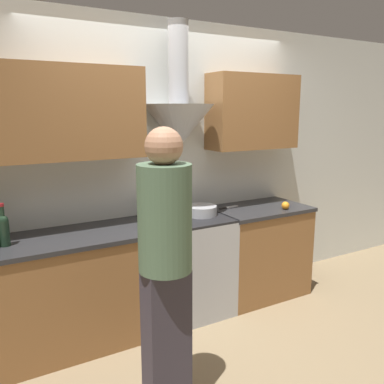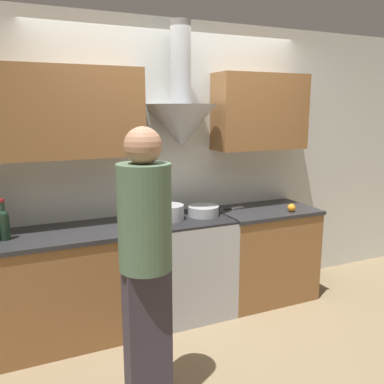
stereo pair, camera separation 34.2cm
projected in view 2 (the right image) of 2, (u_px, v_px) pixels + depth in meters
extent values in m
plane|color=#847051|center=(204.00, 330.00, 3.42)|extent=(12.00, 12.00, 0.00)
cube|color=silver|center=(173.00, 167.00, 3.77)|extent=(8.40, 0.06, 2.60)
cone|color=#A8AAAF|center=(181.00, 126.00, 3.52)|extent=(0.61, 0.61, 0.37)
cylinder|color=#A8AAAF|center=(181.00, 63.00, 3.41)|extent=(0.17, 0.17, 0.68)
cube|color=brown|center=(43.00, 113.00, 3.06)|extent=(1.53, 0.32, 0.70)
cube|color=brown|center=(260.00, 112.00, 3.84)|extent=(0.91, 0.32, 0.70)
cube|color=brown|center=(57.00, 290.00, 3.20)|extent=(1.53, 0.60, 0.86)
cube|color=#28282B|center=(53.00, 236.00, 3.11)|extent=(1.55, 0.62, 0.03)
cube|color=brown|center=(264.00, 255.00, 3.98)|extent=(0.91, 0.60, 0.86)
cube|color=#28282B|center=(265.00, 210.00, 3.89)|extent=(0.93, 0.62, 0.03)
cube|color=#A8AAAF|center=(187.00, 267.00, 3.65)|extent=(0.72, 0.60, 0.87)
cube|color=black|center=(201.00, 283.00, 3.39)|extent=(0.51, 0.01, 0.39)
cube|color=black|center=(187.00, 219.00, 3.56)|extent=(0.72, 0.60, 0.02)
cube|color=#A8AAAF|center=(176.00, 218.00, 3.82)|extent=(0.72, 0.06, 0.10)
cylinder|color=black|center=(4.00, 227.00, 2.95)|extent=(0.07, 0.07, 0.18)
sphere|color=black|center=(3.00, 215.00, 2.93)|extent=(0.07, 0.07, 0.07)
cylinder|color=black|center=(2.00, 207.00, 2.92)|extent=(0.03, 0.03, 0.08)
cylinder|color=maroon|center=(2.00, 200.00, 2.91)|extent=(0.03, 0.03, 0.02)
cylinder|color=#A8AAAF|center=(169.00, 212.00, 3.50)|extent=(0.25, 0.25, 0.13)
cylinder|color=#A8AAAF|center=(203.00, 211.00, 3.63)|extent=(0.28, 0.28, 0.09)
sphere|color=orange|center=(292.00, 208.00, 3.76)|extent=(0.07, 0.07, 0.07)
cube|color=silver|center=(237.00, 208.00, 3.90)|extent=(0.14, 0.05, 0.01)
cube|color=black|center=(227.00, 209.00, 3.85)|extent=(0.09, 0.03, 0.01)
cube|color=#38333D|center=(148.00, 340.00, 2.46)|extent=(0.26, 0.17, 0.92)
cylinder|color=#4C664C|center=(145.00, 217.00, 2.30)|extent=(0.31, 0.31, 0.62)
sphere|color=#AD7A5B|center=(143.00, 146.00, 2.22)|extent=(0.21, 0.21, 0.21)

